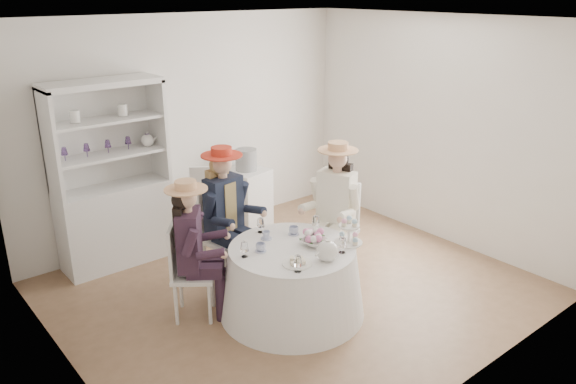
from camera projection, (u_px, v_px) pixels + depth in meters
ground at (294, 288)px, 5.88m from camera, size 4.50×4.50×0.00m
ceiling at (295, 20)px, 4.95m from camera, size 4.50×4.50×0.00m
wall_back at (190, 128)px, 6.86m from camera, size 4.50×0.00×4.50m
wall_front at (477, 231)px, 3.96m from camera, size 4.50×0.00×4.50m
wall_left at (58, 224)px, 4.07m from camera, size 0.00×4.50×4.50m
wall_right at (437, 130)px, 6.76m from camera, size 0.00×4.50×4.50m
tea_table at (292, 280)px, 5.35m from camera, size 1.39×1.39×0.69m
hutch at (114, 201)px, 6.23m from camera, size 1.31×0.68×2.07m
side_table at (247, 198)px, 7.33m from camera, size 0.58×0.58×0.76m
hatbox at (246, 160)px, 7.15m from camera, size 0.33×0.33×0.27m
guest_left at (192, 242)px, 5.14m from camera, size 0.59×0.56×1.37m
guest_mid at (225, 208)px, 5.76m from camera, size 0.55×0.57×1.48m
guest_right at (335, 202)px, 5.93m from camera, size 0.61×0.56×1.48m
spare_chair at (210, 203)px, 6.62m from camera, size 0.61×0.61×1.06m
teacup_a at (261, 248)px, 5.14m from camera, size 0.11×0.11×0.07m
teacup_b at (266, 236)px, 5.40m from camera, size 0.08×0.08×0.07m
teacup_c at (294, 231)px, 5.50m from camera, size 0.12×0.12×0.08m
flower_bowl at (314, 243)px, 5.26m from camera, size 0.29×0.29×0.06m
flower_arrangement at (313, 235)px, 5.28m from camera, size 0.18×0.19×0.07m
table_teapot at (328, 251)px, 4.97m from camera, size 0.27×0.19×0.21m
sandwich_plate at (297, 262)px, 4.92m from camera, size 0.27×0.27×0.06m
cupcake_stand at (349, 234)px, 5.29m from camera, size 0.27×0.27×0.25m
stemware_set at (292, 240)px, 5.20m from camera, size 0.97×0.94×0.15m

